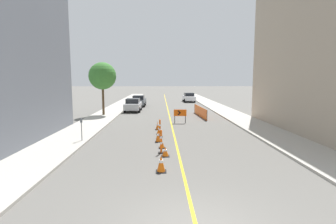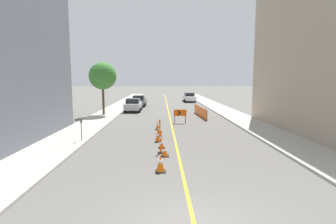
% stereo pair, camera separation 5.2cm
% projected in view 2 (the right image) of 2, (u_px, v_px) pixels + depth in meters
% --- Properties ---
extents(lane_stripe, '(0.12, 62.94, 0.01)m').
position_uv_depth(lane_stripe, '(167.00, 107.00, 37.85)').
color(lane_stripe, gold).
rests_on(lane_stripe, ground_plane).
extents(sidewalk_left, '(2.93, 62.94, 0.12)m').
position_uv_depth(sidewalk_left, '(119.00, 106.00, 37.66)').
color(sidewalk_left, '#ADA89E').
rests_on(sidewalk_left, ground_plane).
extents(sidewalk_right, '(2.93, 62.94, 0.12)m').
position_uv_depth(sidewalk_right, '(215.00, 106.00, 38.02)').
color(sidewalk_right, '#ADA89E').
rests_on(sidewalk_right, ground_plane).
extents(traffic_cone_nearest, '(0.44, 0.44, 0.72)m').
position_uv_depth(traffic_cone_nearest, '(160.00, 164.00, 11.01)').
color(traffic_cone_nearest, black).
rests_on(traffic_cone_nearest, ground_plane).
extents(traffic_cone_second, '(0.42, 0.42, 0.50)m').
position_uv_depth(traffic_cone_second, '(165.00, 152.00, 13.25)').
color(traffic_cone_second, black).
rests_on(traffic_cone_second, ground_plane).
extents(traffic_cone_third, '(0.37, 0.37, 0.51)m').
position_uv_depth(traffic_cone_third, '(162.00, 144.00, 14.84)').
color(traffic_cone_third, black).
rests_on(traffic_cone_third, ground_plane).
extents(traffic_cone_fourth, '(0.38, 0.38, 0.72)m').
position_uv_depth(traffic_cone_fourth, '(158.00, 136.00, 16.30)').
color(traffic_cone_fourth, black).
rests_on(traffic_cone_fourth, ground_plane).
extents(traffic_cone_fifth, '(0.38, 0.38, 0.65)m').
position_uv_depth(traffic_cone_fifth, '(159.00, 130.00, 18.59)').
color(traffic_cone_fifth, black).
rests_on(traffic_cone_fifth, ground_plane).
extents(traffic_cone_farthest, '(0.38, 0.38, 0.61)m').
position_uv_depth(traffic_cone_farthest, '(158.00, 126.00, 20.34)').
color(traffic_cone_farthest, black).
rests_on(traffic_cone_farthest, ground_plane).
extents(delineator_post_front, '(0.32, 0.32, 1.26)m').
position_uv_depth(delineator_post_front, '(161.00, 143.00, 13.79)').
color(delineator_post_front, black).
rests_on(delineator_post_front, ground_plane).
extents(delineator_post_rear, '(0.36, 0.36, 1.20)m').
position_uv_depth(delineator_post_rear, '(160.00, 129.00, 17.71)').
color(delineator_post_rear, black).
rests_on(delineator_post_rear, ground_plane).
extents(arrow_barricade_primary, '(1.13, 0.13, 1.23)m').
position_uv_depth(arrow_barricade_primary, '(180.00, 113.00, 23.29)').
color(arrow_barricade_primary, '#EF560C').
rests_on(arrow_barricade_primary, ground_plane).
extents(safety_mesh_fence, '(0.41, 6.27, 1.03)m').
position_uv_depth(safety_mesh_fence, '(200.00, 112.00, 27.64)').
color(safety_mesh_fence, '#EF560C').
rests_on(safety_mesh_fence, ground_plane).
extents(parked_car_curb_near, '(1.94, 4.34, 1.59)m').
position_uv_depth(parked_car_curb_near, '(133.00, 105.00, 32.02)').
color(parked_car_curb_near, '#B7B7BC').
rests_on(parked_car_curb_near, ground_plane).
extents(parked_car_curb_mid, '(1.95, 4.35, 1.59)m').
position_uv_depth(parked_car_curb_mid, '(139.00, 101.00, 38.03)').
color(parked_car_curb_mid, '#474C51').
rests_on(parked_car_curb_mid, ground_plane).
extents(parked_car_curb_far, '(2.04, 4.39, 1.59)m').
position_uv_depth(parked_car_curb_far, '(189.00, 97.00, 45.69)').
color(parked_car_curb_far, silver).
rests_on(parked_car_curb_far, ground_plane).
extents(parking_meter_near_curb, '(0.12, 0.11, 1.40)m').
position_uv_depth(parking_meter_near_curb, '(81.00, 125.00, 16.10)').
color(parking_meter_near_curb, '#4C4C51').
rests_on(parking_meter_near_curb, sidewalk_left).
extents(street_tree_left_near, '(2.88, 2.88, 5.57)m').
position_uv_depth(street_tree_left_near, '(103.00, 76.00, 27.65)').
color(street_tree_left_near, '#4C3823').
rests_on(street_tree_left_near, sidewalk_left).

